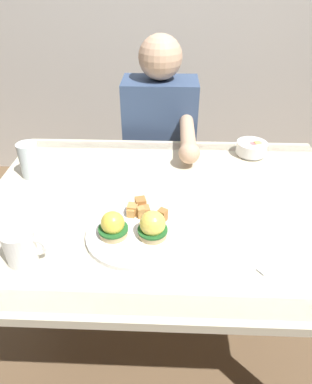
{
  "coord_description": "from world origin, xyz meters",
  "views": [
    {
      "loc": [
        -0.0,
        -0.9,
        1.4
      ],
      "look_at": [
        -0.04,
        0.0,
        0.78
      ],
      "focal_mm": 32.14,
      "sensor_mm": 36.0,
      "label": 1
    }
  ],
  "objects_px": {
    "fruit_bowl": "(252,148)",
    "fork": "(278,261)",
    "eggs_benedict_plate": "(135,229)",
    "coffee_mug": "(21,246)",
    "dining_table": "(167,227)",
    "diner_person": "(161,144)",
    "water_glass_near": "(31,162)"
  },
  "relations": [
    {
      "from": "fruit_bowl",
      "to": "water_glass_near",
      "type": "relative_size",
      "value": 0.94
    },
    {
      "from": "dining_table",
      "to": "diner_person",
      "type": "xyz_separation_m",
      "value": [
        -0.04,
        0.6,
        0.02
      ]
    },
    {
      "from": "dining_table",
      "to": "fruit_bowl",
      "type": "height_order",
      "value": "fruit_bowl"
    },
    {
      "from": "dining_table",
      "to": "eggs_benedict_plate",
      "type": "bearing_deg",
      "value": -118.32
    },
    {
      "from": "water_glass_near",
      "to": "diner_person",
      "type": "relative_size",
      "value": 0.11
    },
    {
      "from": "eggs_benedict_plate",
      "to": "coffee_mug",
      "type": "xyz_separation_m",
      "value": [
        -0.28,
        -0.1,
        0.02
      ]
    },
    {
      "from": "water_glass_near",
      "to": "diner_person",
      "type": "distance_m",
      "value": 0.66
    },
    {
      "from": "dining_table",
      "to": "fruit_bowl",
      "type": "distance_m",
      "value": 0.49
    },
    {
      "from": "fruit_bowl",
      "to": "fork",
      "type": "xyz_separation_m",
      "value": [
        -0.04,
        -0.59,
        -0.03
      ]
    },
    {
      "from": "coffee_mug",
      "to": "water_glass_near",
      "type": "height_order",
      "value": "water_glass_near"
    },
    {
      "from": "diner_person",
      "to": "fruit_bowl",
      "type": "bearing_deg",
      "value": -35.49
    },
    {
      "from": "fruit_bowl",
      "to": "fork",
      "type": "relative_size",
      "value": 0.9
    },
    {
      "from": "fruit_bowl",
      "to": "water_glass_near",
      "type": "xyz_separation_m",
      "value": [
        -0.82,
        -0.19,
        0.03
      ]
    },
    {
      "from": "coffee_mug",
      "to": "water_glass_near",
      "type": "xyz_separation_m",
      "value": [
        -0.12,
        0.42,
        0.01
      ]
    },
    {
      "from": "dining_table",
      "to": "eggs_benedict_plate",
      "type": "relative_size",
      "value": 4.44
    },
    {
      "from": "fork",
      "to": "water_glass_near",
      "type": "relative_size",
      "value": 1.04
    },
    {
      "from": "dining_table",
      "to": "fork",
      "type": "height_order",
      "value": "fork"
    },
    {
      "from": "water_glass_near",
      "to": "dining_table",
      "type": "bearing_deg",
      "value": -16.68
    },
    {
      "from": "dining_table",
      "to": "diner_person",
      "type": "bearing_deg",
      "value": 93.58
    },
    {
      "from": "coffee_mug",
      "to": "diner_person",
      "type": "xyz_separation_m",
      "value": [
        0.33,
        0.87,
        -0.14
      ]
    },
    {
      "from": "eggs_benedict_plate",
      "to": "coffee_mug",
      "type": "bearing_deg",
      "value": -159.59
    },
    {
      "from": "eggs_benedict_plate",
      "to": "diner_person",
      "type": "height_order",
      "value": "diner_person"
    },
    {
      "from": "water_glass_near",
      "to": "diner_person",
      "type": "height_order",
      "value": "diner_person"
    },
    {
      "from": "eggs_benedict_plate",
      "to": "water_glass_near",
      "type": "height_order",
      "value": "water_glass_near"
    },
    {
      "from": "dining_table",
      "to": "eggs_benedict_plate",
      "type": "height_order",
      "value": "eggs_benedict_plate"
    },
    {
      "from": "dining_table",
      "to": "eggs_benedict_plate",
      "type": "xyz_separation_m",
      "value": [
        -0.09,
        -0.17,
        0.13
      ]
    },
    {
      "from": "water_glass_near",
      "to": "eggs_benedict_plate",
      "type": "bearing_deg",
      "value": -37.99
    },
    {
      "from": "fork",
      "to": "diner_person",
      "type": "xyz_separation_m",
      "value": [
        -0.33,
        0.85,
        -0.09
      ]
    },
    {
      "from": "fruit_bowl",
      "to": "fork",
      "type": "distance_m",
      "value": 0.59
    },
    {
      "from": "fork",
      "to": "fruit_bowl",
      "type": "bearing_deg",
      "value": 85.96
    },
    {
      "from": "coffee_mug",
      "to": "eggs_benedict_plate",
      "type": "bearing_deg",
      "value": 20.41
    },
    {
      "from": "eggs_benedict_plate",
      "to": "water_glass_near",
      "type": "distance_m",
      "value": 0.51
    }
  ]
}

